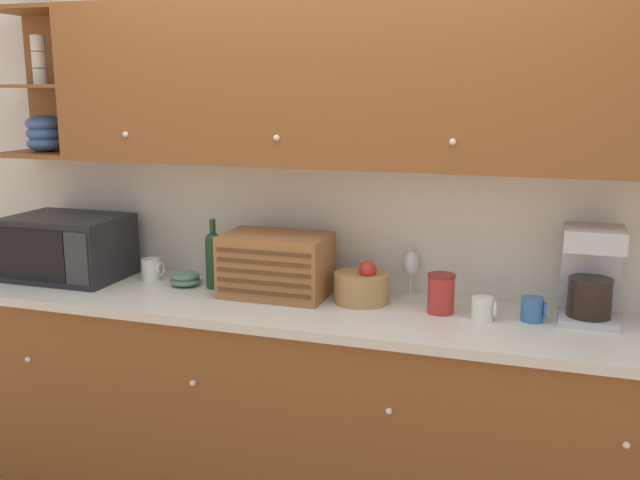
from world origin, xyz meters
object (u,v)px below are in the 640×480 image
(wine_glass, at_px, (411,265))
(coffee_maker, at_px, (591,274))
(mug_blue_second, at_px, (152,269))
(wine_bottle, at_px, (214,257))
(storage_canister, at_px, (441,293))
(microwave, at_px, (68,247))
(mug_patterned_third, at_px, (483,309))
(bread_box, at_px, (276,265))
(bowl_stack_on_counter, at_px, (185,279))
(mug, at_px, (533,309))
(fruit_basket, at_px, (362,287))

(wine_glass, xyz_separation_m, coffee_maker, (0.74, -0.12, 0.05))
(mug_blue_second, distance_m, coffee_maker, 1.99)
(wine_bottle, relative_size, coffee_maker, 0.85)
(wine_bottle, relative_size, storage_canister, 1.97)
(microwave, bearing_deg, mug_patterned_third, -0.88)
(wine_bottle, xyz_separation_m, bread_box, (0.32, -0.02, -0.01))
(microwave, relative_size, coffee_maker, 1.43)
(bowl_stack_on_counter, distance_m, coffee_maker, 1.79)
(microwave, xyz_separation_m, bread_box, (1.08, 0.04, -0.01))
(mug_patterned_third, height_order, coffee_maker, coffee_maker)
(bread_box, bearing_deg, wine_bottle, 175.82)
(wine_glass, distance_m, storage_canister, 0.27)
(bowl_stack_on_counter, relative_size, storage_canister, 0.88)
(microwave, xyz_separation_m, wine_glass, (1.65, 0.22, -0.01))
(storage_canister, distance_m, coffee_maker, 0.59)
(wine_bottle, xyz_separation_m, mug, (1.43, -0.04, -0.10))
(mug_blue_second, bearing_deg, bread_box, -4.42)
(bowl_stack_on_counter, distance_m, fruit_basket, 0.86)
(microwave, height_order, mug_blue_second, microwave)
(mug_blue_second, distance_m, fruit_basket, 1.06)
(bowl_stack_on_counter, height_order, mug_patterned_third, mug_patterned_third)
(mug_blue_second, distance_m, wine_bottle, 0.36)
(microwave, height_order, wine_glass, microwave)
(mug_blue_second, distance_m, wine_glass, 1.25)
(mug_patterned_third, bearing_deg, fruit_basket, 170.96)
(bread_box, xyz_separation_m, storage_canister, (0.74, -0.03, -0.06))
(coffee_maker, bearing_deg, mug, -158.83)
(fruit_basket, bearing_deg, mug_patterned_third, -9.04)
(bread_box, xyz_separation_m, coffee_maker, (1.31, 0.06, 0.05))
(bowl_stack_on_counter, height_order, bread_box, bread_box)
(bowl_stack_on_counter, bearing_deg, wine_bottle, 5.13)
(coffee_maker, bearing_deg, mug_blue_second, -179.69)
(fruit_basket, xyz_separation_m, storage_canister, (0.35, -0.04, 0.01))
(bowl_stack_on_counter, bearing_deg, wine_glass, 9.29)
(wine_bottle, bearing_deg, bread_box, -4.18)
(bread_box, xyz_separation_m, wine_glass, (0.57, 0.18, 0.00))
(storage_canister, height_order, coffee_maker, coffee_maker)
(fruit_basket, height_order, storage_canister, fruit_basket)
(fruit_basket, height_order, mug, fruit_basket)
(microwave, relative_size, bread_box, 1.17)
(fruit_basket, xyz_separation_m, mug_patterned_third, (0.52, -0.08, -0.02))
(wine_bottle, bearing_deg, coffee_maker, 1.36)
(storage_canister, relative_size, coffee_maker, 0.43)
(fruit_basket, bearing_deg, storage_canister, -6.91)
(mug_patterned_third, xyz_separation_m, mug, (0.19, 0.05, 0.00))
(mug_blue_second, xyz_separation_m, bread_box, (0.67, -0.05, 0.09))
(mug, bearing_deg, microwave, -179.54)
(wine_glass, bearing_deg, mug_patterned_third, -35.62)
(bread_box, relative_size, storage_canister, 2.84)
(fruit_basket, bearing_deg, microwave, -177.94)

